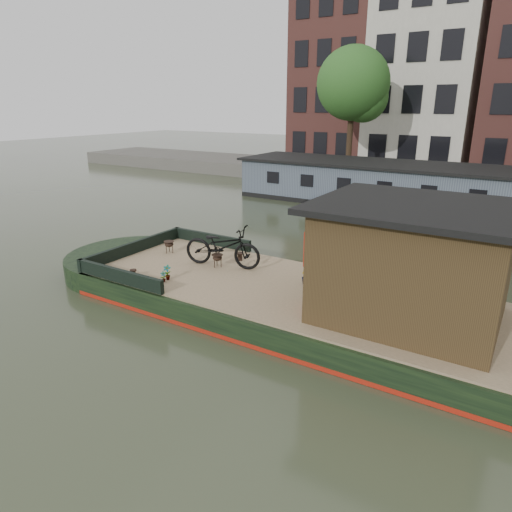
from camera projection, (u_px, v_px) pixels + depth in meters
The scene contains 18 objects.
ground at pixel (312, 318), 11.04m from camera, with size 120.00×120.00×0.00m, color #2A301F.
houseboat_hull at pixel (265, 296), 11.62m from camera, with size 14.01×4.02×0.60m.
houseboat_deck at pixel (313, 295), 10.84m from camera, with size 11.80×3.80×0.05m, color #A18563.
bow_bulwark at pixel (155, 252), 13.32m from camera, with size 3.00×4.00×0.35m.
cabin at pixel (412, 261), 9.34m from camera, with size 4.00×3.50×2.42m.
bicycle at pixel (222, 246), 12.49m from camera, with size 0.77×2.20×1.16m, color black.
potted_plant_a at pixel (167, 272), 11.64m from camera, with size 0.21×0.14×0.39m, color brown.
potted_plant_b at pixel (305, 276), 11.40m from camera, with size 0.21×0.17×0.37m, color brown.
potted_plant_e at pixel (163, 277), 11.50m from camera, with size 0.15×0.10×0.28m, color #99352C.
brazier_front at pixel (217, 261), 12.56m from camera, with size 0.33×0.33×0.36m, color black, non-canonical shape.
brazier_rear at pixel (169, 247), 13.75m from camera, with size 0.34×0.34×0.36m, color black, non-canonical shape.
bollard_port at pixel (240, 257), 13.10m from camera, with size 0.20×0.20×0.23m, color black.
bollard_stbd at pixel (133, 273), 11.87m from camera, with size 0.17×0.17×0.20m, color black.
dinghy at pixel (334, 203), 22.31m from camera, with size 2.23×3.13×0.65m, color black.
far_houseboat at pixel (437, 190), 21.99m from camera, with size 20.40×4.40×2.11m.
quay at pixel (459, 182), 27.39m from camera, with size 60.00×6.00×0.90m, color #47443F.
townhouse_row at pixel (495, 57), 30.57m from camera, with size 27.25×8.00×16.50m.
tree_left at pixel (355, 87), 27.70m from camera, with size 4.40×4.40×7.40m.
Camera 1 is at (4.14, -9.19, 4.94)m, focal length 32.00 mm.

